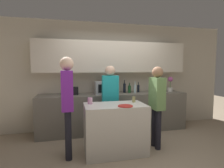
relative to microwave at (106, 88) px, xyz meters
name	(u,v)px	position (x,y,z in m)	size (l,w,h in m)	color
ground_plane	(133,158)	(0.21, -1.41, -1.08)	(14.00, 14.00, 0.00)	gray
back_wall	(112,69)	(0.21, 0.25, 0.45)	(6.40, 0.40, 2.70)	beige
back_counter	(114,112)	(0.21, -0.02, -0.62)	(3.60, 0.62, 0.93)	#6B665B
kitchen_island	(115,129)	(-0.04, -1.12, -0.64)	(1.10, 0.64, 0.90)	beige
microwave	(106,88)	(0.00, 0.00, 0.00)	(0.52, 0.39, 0.30)	#B7BABC
toaster	(73,91)	(-0.78, 0.00, -0.06)	(0.26, 0.16, 0.18)	black
potted_plant	(170,84)	(1.74, 0.00, 0.05)	(0.14, 0.14, 0.40)	silver
bottle_0	(124,88)	(0.50, 0.07, -0.03)	(0.07, 0.07, 0.32)	black
bottle_1	(129,89)	(0.61, 0.00, -0.05)	(0.08, 0.08, 0.26)	#194723
bottle_2	(135,89)	(0.73, -0.07, -0.04)	(0.06, 0.06, 0.29)	silver
bottle_3	(138,88)	(0.87, 0.06, -0.05)	(0.06, 0.06, 0.26)	black
plate_on_island	(125,106)	(0.10, -1.32, -0.18)	(0.26, 0.26, 0.01)	red
cup_0	(134,99)	(0.37, -0.99, -0.13)	(0.06, 0.06, 0.11)	tan
cup_1	(90,101)	(-0.47, -0.97, -0.13)	(0.09, 0.09, 0.12)	#E7A3C4
person_left	(68,98)	(-0.87, -1.13, -0.04)	(0.23, 0.34, 1.74)	black
person_center	(157,100)	(0.79, -1.10, -0.15)	(0.21, 0.34, 1.58)	black
person_right	(110,96)	(0.00, -0.54, -0.13)	(0.35, 0.21, 1.61)	black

